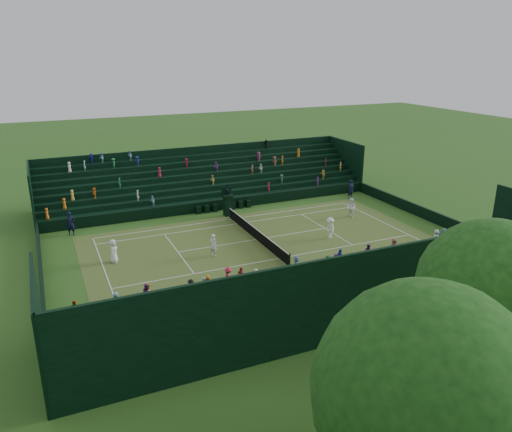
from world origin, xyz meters
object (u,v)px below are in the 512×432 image
object	(u,v)px
umpire_chair	(228,202)
player_near_east	(213,245)
tennis_net	(256,234)
player_near_west	(114,251)
player_far_west	(351,208)
player_far_east	(330,228)

from	to	relation	value
umpire_chair	player_near_east	distance (m)	9.35
tennis_net	umpire_chair	world-z (taller)	umpire_chair
tennis_net	player_near_west	distance (m)	11.03
player_near_east	player_far_west	size ratio (longest dim) A/B	0.95
tennis_net	player_far_east	xyz separation A→B (m)	(2.05, 5.58, 0.34)
tennis_net	player_far_west	xyz separation A→B (m)	(-1.61, 10.09, 0.38)
player_near_west	tennis_net	bearing A→B (deg)	-73.17
player_near_west	player_far_east	distance (m)	16.74
player_near_east	player_near_west	bearing A→B (deg)	43.26
player_near_east	umpire_chair	bearing A→B (deg)	-59.37
player_near_west	player_near_east	size ratio (longest dim) A/B	1.00
tennis_net	player_far_east	distance (m)	5.95
tennis_net	player_far_west	bearing A→B (deg)	99.07
tennis_net	player_near_east	distance (m)	4.52
player_near_west	player_near_east	bearing A→B (deg)	-87.46
player_near_east	player_far_east	bearing A→B (deg)	-123.95
tennis_net	player_near_east	bearing A→B (deg)	-67.57
umpire_chair	player_near_east	world-z (taller)	umpire_chair
player_far_east	tennis_net	bearing A→B (deg)	-105.57
tennis_net	player_far_east	size ratio (longest dim) A/B	6.71
umpire_chair	player_far_west	world-z (taller)	umpire_chair
player_far_east	umpire_chair	bearing A→B (deg)	-143.13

